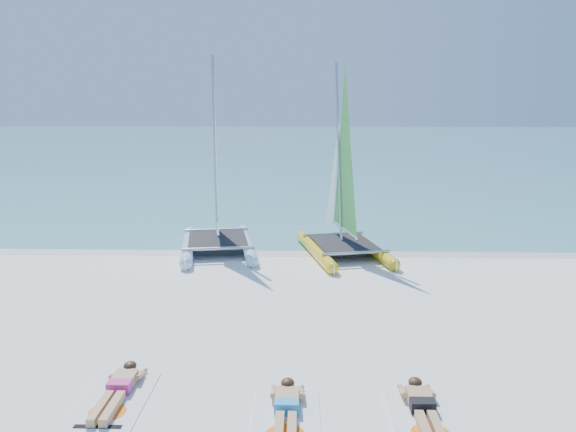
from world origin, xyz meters
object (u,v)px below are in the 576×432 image
catamaran_yellow (340,191)px  sunbather_b (287,408)px  sunbather_c (423,407)px  towel_c (425,421)px  sunbather_a (119,388)px  catamaran_blue (216,191)px  towel_b (286,422)px  towel_a (115,401)px

catamaran_yellow → sunbather_b: catamaran_yellow is taller
sunbather_c → towel_c: bearing=-90.0°
sunbather_a → towel_c: sunbather_a is taller
sunbather_a → catamaran_yellow: bearing=66.2°
catamaran_yellow → sunbather_c: (0.64, -9.73, -1.81)m
catamaran_blue → sunbather_b: size_ratio=3.71×
towel_b → towel_c: bearing=2.2°
catamaran_blue → sunbather_b: catamaran_blue is taller
catamaran_yellow → sunbather_b: size_ratio=3.55×
towel_a → towel_b: bearing=-11.1°
catamaran_blue → towel_a: bearing=-101.0°
towel_b → sunbather_c: 2.06m
towel_b → sunbather_b: (0.00, 0.19, 0.11)m
towel_a → sunbather_b: size_ratio=1.07×
sunbather_a → sunbather_c: same height
catamaran_yellow → towel_a: (-4.10, -9.48, -1.92)m
towel_a → sunbather_c: size_ratio=1.07×
catamaran_blue → sunbather_c: (4.56, -9.77, -1.79)m
sunbather_a → sunbather_b: (2.70, -0.53, 0.00)m
catamaran_blue → catamaran_yellow: (3.92, -0.03, 0.02)m
towel_a → sunbather_c: sunbather_c is taller
catamaran_yellow → towel_a: size_ratio=3.31×
towel_b → sunbather_c: (2.04, 0.27, 0.11)m
catamaran_blue → towel_b: catamaran_blue is taller
towel_a → sunbather_c: 4.75m
towel_a → sunbather_b: (2.70, -0.34, 0.11)m
sunbather_b → sunbather_c: bearing=2.2°
catamaran_yellow → towel_b: size_ratio=3.31×
towel_a → towel_b: 2.75m
sunbather_a → towel_c: bearing=-7.7°
catamaran_yellow → sunbather_a: (-4.10, -9.28, -1.81)m
towel_a → towel_c: (4.74, -0.45, 0.00)m
catamaran_yellow → sunbather_a: 10.31m
sunbather_a → towel_c: size_ratio=0.93×
catamaran_yellow → sunbather_a: bearing=-126.2°
catamaran_blue → towel_b: bearing=-85.8°
towel_c → catamaran_yellow: bearing=93.7°
catamaran_yellow → sunbather_b: 10.08m
towel_b → sunbather_b: bearing=90.0°
towel_a → sunbather_a: bearing=90.0°
towel_c → catamaran_blue: bearing=114.6°
towel_c → sunbather_c: sunbather_c is taller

